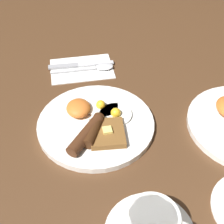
{
  "coord_description": "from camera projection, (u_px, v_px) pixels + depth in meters",
  "views": [
    {
      "loc": [
        0.51,
        -0.06,
        0.53
      ],
      "look_at": [
        -0.01,
        0.04,
        0.03
      ],
      "focal_mm": 50.0,
      "sensor_mm": 36.0,
      "label": 1
    }
  ],
  "objects": [
    {
      "name": "napkin",
      "position": [
        82.0,
        68.0,
        0.9
      ],
      "size": [
        0.13,
        0.18,
        0.01
      ],
      "primitive_type": "cube",
      "rotation": [
        0.0,
        0.0,
        0.0
      ],
      "color": "white",
      "rests_on": "ground_plane"
    },
    {
      "name": "ground_plane",
      "position": [
        96.0,
        126.0,
        0.74
      ],
      "size": [
        3.0,
        3.0,
        0.0
      ],
      "primitive_type": "plane",
      "color": "#4C301C"
    },
    {
      "name": "knife",
      "position": [
        77.0,
        65.0,
        0.91
      ],
      "size": [
        0.02,
        0.19,
        0.01
      ],
      "rotation": [
        0.0,
        0.0,
        1.53
      ],
      "color": "silver",
      "rests_on": "napkin"
    },
    {
      "name": "spoon",
      "position": [
        98.0,
        67.0,
        0.9
      ],
      "size": [
        0.04,
        0.18,
        0.01
      ],
      "rotation": [
        0.0,
        0.0,
        1.56
      ],
      "color": "silver",
      "rests_on": "napkin"
    },
    {
      "name": "breakfast_plate_near",
      "position": [
        96.0,
        123.0,
        0.73
      ],
      "size": [
        0.27,
        0.27,
        0.04
      ],
      "color": "white",
      "rests_on": "ground_plane"
    }
  ]
}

